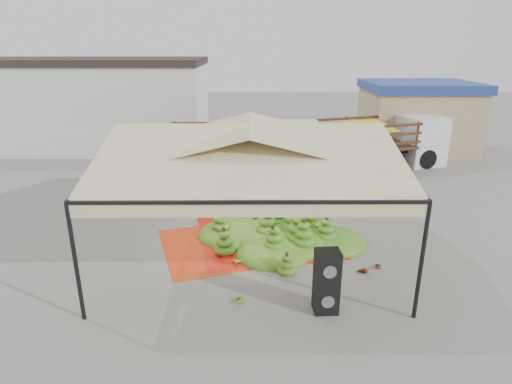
{
  "coord_description": "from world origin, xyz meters",
  "views": [
    {
      "loc": [
        0.1,
        -12.77,
        6.33
      ],
      "look_at": [
        0.2,
        1.5,
        1.3
      ],
      "focal_mm": 30.0,
      "sensor_mm": 36.0,
      "label": 1
    }
  ],
  "objects_px": {
    "vendor": "(264,173)",
    "truck_right": "(380,137)",
    "banana_heap": "(285,223)",
    "speaker_stack": "(327,281)",
    "truck_left": "(251,144)"
  },
  "relations": [
    {
      "from": "banana_heap",
      "to": "truck_right",
      "type": "bearing_deg",
      "value": 58.15
    },
    {
      "from": "speaker_stack",
      "to": "truck_left",
      "type": "xyz_separation_m",
      "value": [
        -1.89,
        11.52,
        0.76
      ]
    },
    {
      "from": "speaker_stack",
      "to": "vendor",
      "type": "distance_m",
      "value": 9.36
    },
    {
      "from": "vendor",
      "to": "banana_heap",
      "type": "bearing_deg",
      "value": 88.38
    },
    {
      "from": "banana_heap",
      "to": "vendor",
      "type": "xyz_separation_m",
      "value": [
        -0.54,
        5.3,
        0.13
      ]
    },
    {
      "from": "banana_heap",
      "to": "speaker_stack",
      "type": "distance_m",
      "value": 4.05
    },
    {
      "from": "banana_heap",
      "to": "truck_right",
      "type": "height_order",
      "value": "truck_right"
    },
    {
      "from": "truck_left",
      "to": "truck_right",
      "type": "xyz_separation_m",
      "value": [
        6.77,
        1.51,
        0.02
      ]
    },
    {
      "from": "speaker_stack",
      "to": "truck_left",
      "type": "relative_size",
      "value": 0.22
    },
    {
      "from": "vendor",
      "to": "truck_right",
      "type": "bearing_deg",
      "value": -156.12
    },
    {
      "from": "truck_right",
      "to": "vendor",
      "type": "bearing_deg",
      "value": -165.89
    },
    {
      "from": "speaker_stack",
      "to": "truck_right",
      "type": "distance_m",
      "value": 13.93
    },
    {
      "from": "speaker_stack",
      "to": "truck_left",
      "type": "distance_m",
      "value": 11.7
    },
    {
      "from": "banana_heap",
      "to": "truck_left",
      "type": "bearing_deg",
      "value": 98.68
    },
    {
      "from": "speaker_stack",
      "to": "truck_left",
      "type": "bearing_deg",
      "value": 96.06
    }
  ]
}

